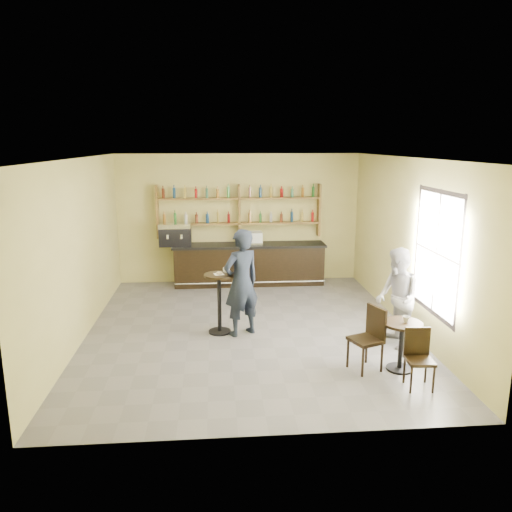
{
  "coord_description": "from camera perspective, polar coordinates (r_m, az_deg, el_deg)",
  "views": [
    {
      "loc": [
        -0.61,
        -8.87,
        3.47
      ],
      "look_at": [
        0.2,
        0.8,
        1.25
      ],
      "focal_mm": 35.0,
      "sensor_mm": 36.0,
      "label": 1
    }
  ],
  "objects": [
    {
      "name": "wall_left",
      "position": [
        9.37,
        -19.45,
        0.63
      ],
      "size": [
        0.0,
        7.0,
        7.0
      ],
      "primitive_type": "plane",
      "rotation": [
        1.57,
        0.0,
        1.57
      ],
      "color": "#C6BF70",
      "rests_on": "floor"
    },
    {
      "name": "cafe_table",
      "position": [
        8.15,
        16.22,
        -9.86
      ],
      "size": [
        0.76,
        0.76,
        0.78
      ],
      "primitive_type": null,
      "rotation": [
        0.0,
        0.0,
        -0.27
      ],
      "color": "black",
      "rests_on": "floor"
    },
    {
      "name": "chair_west",
      "position": [
        7.98,
        12.4,
        -9.28
      ],
      "size": [
        0.56,
        0.56,
        1.0
      ],
      "primitive_type": null,
      "rotation": [
        0.0,
        0.0,
        -1.19
      ],
      "color": "black",
      "rests_on": "floor"
    },
    {
      "name": "cup_cafe",
      "position": [
        8.02,
        16.76,
        -6.93
      ],
      "size": [
        0.13,
        0.13,
        0.1
      ],
      "primitive_type": "imported",
      "rotation": [
        0.0,
        0.0,
        -0.28
      ],
      "color": "white",
      "rests_on": "cafe_table"
    },
    {
      "name": "pastry_case",
      "position": [
        12.27,
        -0.45,
        2.07
      ],
      "size": [
        0.56,
        0.48,
        0.3
      ],
      "primitive_type": null,
      "rotation": [
        0.0,
        0.0,
        -0.17
      ],
      "color": "silver",
      "rests_on": "bar_counter"
    },
    {
      "name": "pedestal_table",
      "position": [
        9.26,
        -4.21,
        -5.45
      ],
      "size": [
        0.55,
        0.55,
        1.12
      ],
      "primitive_type": null,
      "rotation": [
        0.0,
        0.0,
        0.01
      ],
      "color": "black",
      "rests_on": "floor"
    },
    {
      "name": "chair_south",
      "position": [
        7.65,
        18.21,
        -11.22
      ],
      "size": [
        0.4,
        0.4,
        0.86
      ],
      "primitive_type": null,
      "rotation": [
        0.0,
        0.0,
        -0.07
      ],
      "color": "black",
      "rests_on": "floor"
    },
    {
      "name": "window_pane",
      "position": [
        8.66,
        19.93,
        0.3
      ],
      "size": [
        0.0,
        2.0,
        2.0
      ],
      "primitive_type": "plane",
      "rotation": [
        1.57,
        0.0,
        -1.57
      ],
      "color": "white",
      "rests_on": "wall_right"
    },
    {
      "name": "liquor_bottles",
      "position": [
        12.34,
        -1.93,
        5.95
      ],
      "size": [
        3.68,
        0.1,
        1.0
      ],
      "primitive_type": null,
      "color": "#8C5919",
      "rests_on": "shelf_unit"
    },
    {
      "name": "wall_front",
      "position": [
        5.72,
        1.61,
        -6.22
      ],
      "size": [
        7.0,
        0.0,
        7.0
      ],
      "primitive_type": "plane",
      "rotation": [
        -1.57,
        0.0,
        0.0
      ],
      "color": "#C6BF70",
      "rests_on": "floor"
    },
    {
      "name": "ceiling",
      "position": [
        8.89,
        -0.87,
        11.14
      ],
      "size": [
        7.0,
        7.0,
        0.0
      ],
      "primitive_type": "plane",
      "rotation": [
        3.14,
        0.0,
        0.0
      ],
      "color": "white",
      "rests_on": "wall_back"
    },
    {
      "name": "wall_back",
      "position": [
        12.52,
        -1.95,
        4.3
      ],
      "size": [
        7.0,
        0.0,
        7.0
      ],
      "primitive_type": "plane",
      "rotation": [
        1.57,
        0.0,
        0.0
      ],
      "color": "#C6BF70",
      "rests_on": "floor"
    },
    {
      "name": "wall_right",
      "position": [
        9.76,
        17.03,
        1.26
      ],
      "size": [
        0.0,
        7.0,
        7.0
      ],
      "primitive_type": "plane",
      "rotation": [
        1.57,
        0.0,
        -1.57
      ],
      "color": "#C6BF70",
      "rests_on": "floor"
    },
    {
      "name": "bar_counter",
      "position": [
        12.41,
        -0.79,
        -0.92
      ],
      "size": [
        3.75,
        0.73,
        1.02
      ],
      "primitive_type": null,
      "color": "black",
      "rests_on": "floor"
    },
    {
      "name": "napkin",
      "position": [
        9.1,
        -4.27,
        -2.08
      ],
      "size": [
        0.2,
        0.2,
        0.0
      ],
      "primitive_type": "cube",
      "rotation": [
        0.0,
        0.0,
        0.25
      ],
      "color": "white",
      "rests_on": "pedestal_table"
    },
    {
      "name": "window_frame",
      "position": [
        8.65,
        19.9,
        0.3
      ],
      "size": [
        0.04,
        1.7,
        2.1
      ],
      "primitive_type": null,
      "color": "black",
      "rests_on": "wall_right"
    },
    {
      "name": "cup_pedestal",
      "position": [
        9.19,
        -3.41,
        -1.62
      ],
      "size": [
        0.15,
        0.15,
        0.1
      ],
      "primitive_type": "imported",
      "rotation": [
        0.0,
        0.0,
        -0.24
      ],
      "color": "white",
      "rests_on": "pedestal_table"
    },
    {
      "name": "floor",
      "position": [
        9.54,
        -0.8,
        -8.44
      ],
      "size": [
        7.0,
        7.0,
        0.0
      ],
      "primitive_type": "plane",
      "color": "#5F5E63",
      "rests_on": "ground"
    },
    {
      "name": "man_main",
      "position": [
        9.03,
        -1.69,
        -3.07
      ],
      "size": [
        0.86,
        0.77,
        1.97
      ],
      "primitive_type": "imported",
      "rotation": [
        0.0,
        0.0,
        3.66
      ],
      "color": "black",
      "rests_on": "floor"
    },
    {
      "name": "espresso_machine",
      "position": [
        12.25,
        -9.21,
        2.47
      ],
      "size": [
        0.77,
        0.5,
        0.54
      ],
      "primitive_type": null,
      "rotation": [
        0.0,
        0.0,
        0.01
      ],
      "color": "black",
      "rests_on": "bar_counter"
    },
    {
      "name": "patron_second",
      "position": [
        8.9,
        15.83,
        -4.64
      ],
      "size": [
        0.66,
        0.84,
        1.73
      ],
      "primitive_type": "imported",
      "rotation": [
        0.0,
        0.0,
        -1.57
      ],
      "color": "gray",
      "rests_on": "floor"
    },
    {
      "name": "shelf_unit",
      "position": [
        12.37,
        -1.93,
        5.17
      ],
      "size": [
        4.0,
        0.26,
        1.4
      ],
      "primitive_type": null,
      "color": "brown",
      "rests_on": "wall_back"
    },
    {
      "name": "donut",
      "position": [
        9.09,
        -4.21,
        -1.96
      ],
      "size": [
        0.14,
        0.14,
        0.04
      ],
      "primitive_type": "torus",
      "rotation": [
        0.0,
        0.0,
        -0.29
      ],
      "color": "#B99743",
      "rests_on": "napkin"
    }
  ]
}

